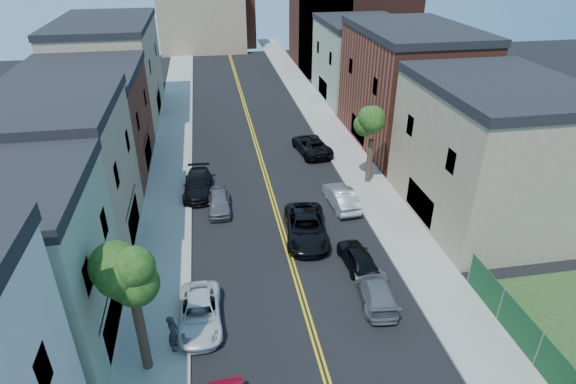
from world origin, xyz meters
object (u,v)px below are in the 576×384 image
black_car_left (198,185)px  black_car_right (358,257)px  pedestrian_left (173,333)px  black_suv_lane (306,227)px  grey_car_left (219,202)px  dark_car_right_far (311,145)px  white_pickup (200,313)px  grey_car_right (376,290)px  silver_car_right (341,197)px

black_car_left → black_car_right: 14.33m
pedestrian_left → black_suv_lane: bearing=-33.5°
grey_car_left → dark_car_right_far: dark_car_right_far is taller
white_pickup → black_suv_lane: 9.62m
dark_car_right_far → pedestrian_left: (-11.43, -21.76, 0.39)m
grey_car_right → grey_car_left: bearing=-48.5°
grey_car_right → black_suv_lane: 7.00m
grey_car_left → silver_car_right: silver_car_right is taller
grey_car_left → dark_car_right_far: size_ratio=0.73×
dark_car_right_far → black_car_right: bearing=79.2°
black_car_left → dark_car_right_far: 11.89m
silver_car_right → dark_car_right_far: 9.84m
silver_car_right → dark_car_right_far: dark_car_right_far is taller
dark_car_right_far → black_suv_lane: black_suv_lane is taller
white_pickup → black_car_left: bearing=90.6°
pedestrian_left → grey_car_right: bearing=-69.7°
silver_car_right → black_suv_lane: bearing=43.3°
black_suv_lane → silver_car_right: bearing=53.3°
black_car_right → silver_car_right: size_ratio=0.88×
grey_car_left → black_car_left: 3.22m
black_car_left → dark_car_right_far: (10.23, 6.05, 0.02)m
black_car_right → silver_car_right: bearing=-101.3°
grey_car_left → pedestrian_left: pedestrian_left is taller
black_car_right → dark_car_right_far: size_ratio=0.73×
grey_car_right → dark_car_right_far: (0.86, 19.97, 0.11)m
pedestrian_left → grey_car_left: bearing=-1.2°
dark_car_right_far → pedestrian_left: pedestrian_left is taller
white_pickup → pedestrian_left: (-1.20, -1.65, 0.49)m
grey_car_right → pedestrian_left: 10.73m
black_car_left → grey_car_right: black_car_left is taller
white_pickup → grey_car_left: (1.50, 11.21, 0.02)m
silver_car_right → pedestrian_left: 16.55m
grey_car_left → black_car_left: (-1.50, 2.85, 0.06)m
black_car_right → grey_car_left: bearing=-49.4°
white_pickup → black_suv_lane: size_ratio=0.82×
grey_car_right → pedestrian_left: bearing=15.7°
black_car_left → silver_car_right: silver_car_right is taller
black_car_left → pedestrian_left: 15.75m
dark_car_right_far → black_suv_lane: (-3.32, -13.42, 0.05)m
grey_car_left → dark_car_right_far: bearing=46.9°
grey_car_right → black_car_right: size_ratio=1.12×
black_car_left → silver_car_right: bearing=-16.7°
grey_car_right → black_car_right: (-0.07, 3.01, 0.03)m
white_pickup → grey_car_right: 9.37m
grey_car_left → grey_car_right: size_ratio=0.89×
grey_car_left → black_car_left: black_car_left is taller
grey_car_right → black_suv_lane: (-2.46, 6.55, 0.15)m
silver_car_right → pedestrian_left: bearing=42.6°
grey_car_left → silver_car_right: size_ratio=0.88×
grey_car_left → dark_car_right_far: 12.47m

